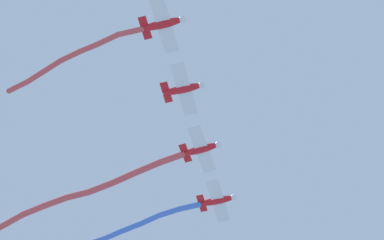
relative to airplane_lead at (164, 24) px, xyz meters
name	(u,v)px	position (x,y,z in m)	size (l,w,h in m)	color
airplane_lead	(164,24)	(0.00, 0.00, 0.00)	(6.79, 5.64, 1.79)	red
smoke_trail_lead	(72,58)	(-7.58, -8.63, 0.00)	(13.46, 13.10, 1.10)	#DB4C4C
airplane_left_wing	(184,89)	(-7.19, 4.92, 0.30)	(6.81, 5.63, 1.79)	red
airplane_right_wing	(202,149)	(-14.38, 9.84, 0.00)	(6.60, 5.78, 1.79)	red
smoke_trail_right_wing	(66,200)	(-27.66, -4.29, -0.59)	(25.10, 24.30, 1.69)	#DB4C4C
airplane_slot	(218,200)	(-21.58, 14.77, 0.30)	(6.79, 5.65, 1.79)	red
smoke_trail_slot	(112,237)	(-32.34, 3.29, 0.18)	(20.46, 18.26, 1.70)	#4C75DB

